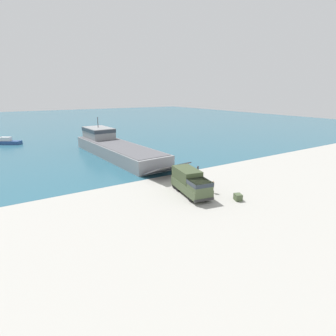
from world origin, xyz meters
The scene contains 8 objects.
ground_plane centered at (0.00, 0.00, 0.00)m, with size 240.00×240.00×0.00m, color #A8A59E.
water_surface centered at (0.00, 94.54, 0.00)m, with size 240.00×180.00×0.01m, color #285B70.
landing_craft centered at (-0.82, 22.77, 1.79)m, with size 9.11×34.46×7.34m.
military_truck centered at (-0.52, -3.78, 1.62)m, with size 3.76×7.52×3.13m.
soldier_on_ramp centered at (2.15, -5.10, 0.96)m, with size 0.50×0.46×1.67m.
moored_boat_a centered at (-20.41, 48.91, 0.62)m, with size 8.20×6.45×1.86m.
mooring_bollard centered at (6.63, 3.71, 0.51)m, with size 0.34×0.34×0.93m.
cargo_crate centered at (3.16, -8.57, 0.41)m, with size 0.81×0.97×0.81m, color #475638.
Camera 1 is at (-19.96, -29.32, 12.77)m, focal length 28.00 mm.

